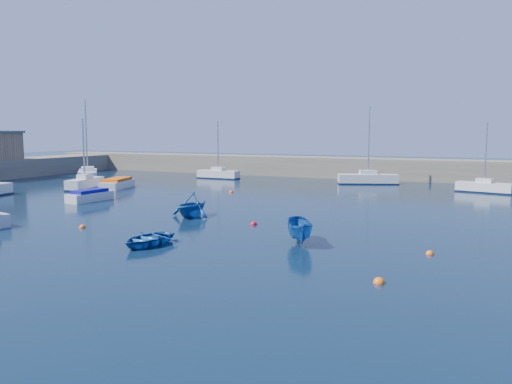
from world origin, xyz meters
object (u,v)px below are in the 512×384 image
at_px(sailboat_4, 88,175).
at_px(sailboat_7, 484,187).
at_px(motorboat_2, 117,183).
at_px(dinghy_left, 192,204).
at_px(sailboat_5, 218,174).
at_px(sailboat_6, 368,179).
at_px(dinghy_right, 300,231).
at_px(sailboat_3, 85,183).
at_px(motorboat_1, 90,196).
at_px(dinghy_center, 147,239).

xyz_separation_m(sailboat_4, sailboat_7, (45.05, 5.98, -0.09)).
xyz_separation_m(motorboat_2, dinghy_left, (16.83, -12.13, 0.36)).
bearing_deg(sailboat_5, sailboat_7, -94.02).
bearing_deg(sailboat_6, dinghy_right, 164.88).
bearing_deg(sailboat_6, sailboat_3, 102.85).
bearing_deg(dinghy_right, motorboat_1, 134.44).
xyz_separation_m(sailboat_3, motorboat_2, (2.71, 1.84, -0.10)).
distance_m(sailboat_7, dinghy_center, 36.35).
bearing_deg(sailboat_7, dinghy_center, 167.21).
bearing_deg(sailboat_7, dinghy_left, 155.52).
distance_m(sailboat_5, dinghy_left, 29.39).
bearing_deg(sailboat_4, dinghy_right, -74.47).
bearing_deg(motorboat_2, dinghy_center, -63.67).
height_order(sailboat_7, motorboat_1, sailboat_7).
relative_size(sailboat_3, dinghy_left, 2.20).
bearing_deg(dinghy_center, sailboat_3, 145.30).
relative_size(sailboat_6, sailboat_7, 1.29).
relative_size(sailboat_7, motorboat_2, 1.22).
bearing_deg(sailboat_5, sailboat_3, 157.35).
relative_size(dinghy_center, dinghy_left, 0.98).
distance_m(motorboat_1, motorboat_2, 10.05).
xyz_separation_m(sailboat_6, motorboat_1, (-18.57, -24.53, -0.15)).
height_order(sailboat_4, sailboat_5, sailboat_4).
bearing_deg(sailboat_3, motorboat_1, -57.99).
distance_m(sailboat_5, dinghy_right, 38.48).
xyz_separation_m(motorboat_1, dinghy_right, (22.00, -7.96, 0.18)).
height_order(sailboat_7, dinghy_right, sailboat_7).
bearing_deg(dinghy_center, sailboat_4, 143.22).
height_order(sailboat_6, dinghy_right, sailboat_6).
bearing_deg(sailboat_5, motorboat_1, -178.69).
xyz_separation_m(sailboat_7, dinghy_left, (-18.48, -24.13, 0.32)).
height_order(sailboat_3, sailboat_5, sailboat_5).
relative_size(sailboat_3, motorboat_2, 1.30).
distance_m(sailboat_4, sailboat_5, 16.26).
xyz_separation_m(sailboat_5, dinghy_right, (22.37, -31.31, 0.07)).
xyz_separation_m(sailboat_7, motorboat_1, (-30.74, -20.94, -0.08)).
xyz_separation_m(sailboat_5, dinghy_left, (12.63, -26.53, 0.29)).
height_order(sailboat_4, motorboat_1, sailboat_4).
xyz_separation_m(sailboat_3, sailboat_6, (25.85, 17.43, 0.01)).
xyz_separation_m(sailboat_4, sailboat_6, (32.89, 9.56, -0.02)).
xyz_separation_m(motorboat_1, dinghy_center, (14.94, -11.79, -0.14)).
relative_size(sailboat_5, sailboat_6, 0.83).
height_order(sailboat_3, dinghy_right, sailboat_3).
xyz_separation_m(sailboat_3, dinghy_center, (22.22, -18.89, -0.28)).
bearing_deg(sailboat_6, sailboat_7, -127.54).
distance_m(sailboat_3, sailboat_7, 40.46).
xyz_separation_m(sailboat_3, sailboat_5, (6.90, 16.24, -0.03)).
height_order(sailboat_5, motorboat_2, sailboat_5).
relative_size(sailboat_6, motorboat_1, 2.09).
bearing_deg(motorboat_2, dinghy_left, -52.73).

